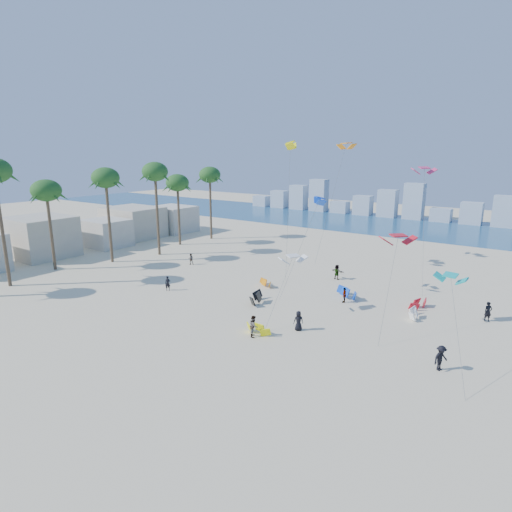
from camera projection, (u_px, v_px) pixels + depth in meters
The scene contains 10 objects.
ground at pixel (117, 340), 35.35m from camera, with size 220.00×220.00×0.00m, color beige.
ocean at pixel (393, 224), 92.28m from camera, with size 220.00×220.00×0.00m, color navy.
kitesurfer_near at pixel (168, 283), 47.88m from camera, with size 0.61×0.40×1.66m, color black.
kitesurfer_mid at pixel (254, 326), 35.89m from camera, with size 0.90×0.70×1.86m, color gray.
kitesurfers_far at pixel (342, 298), 42.99m from camera, with size 37.84×17.53×1.90m.
grounded_kites at pixel (324, 301), 43.30m from camera, with size 19.32×16.28×1.02m.
flying_kites at pixel (365, 184), 46.02m from camera, with size 35.25×30.65×17.32m.
palm_row at pixel (105, 183), 58.26m from camera, with size 8.75×44.80×14.81m.
beachfront_buildings at pixel (94, 230), 70.16m from camera, with size 11.50×43.00×6.00m.
distant_skyline at pixel (402, 205), 100.11m from camera, with size 85.00×3.00×8.40m.
Camera 1 is at (28.49, -19.76, 15.33)m, focal length 29.54 mm.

